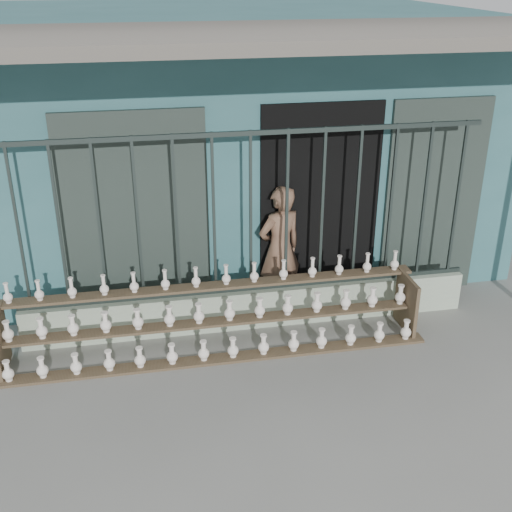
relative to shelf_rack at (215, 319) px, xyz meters
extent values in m
plane|color=slate|center=(0.46, -0.88, -0.36)|extent=(60.00, 60.00, 0.00)
cube|color=#306166|center=(0.46, 3.42, 1.24)|extent=(7.00, 5.00, 3.20)
cube|color=black|center=(1.36, 0.94, 0.84)|extent=(1.40, 0.12, 2.40)
cube|color=#212C27|center=(-0.74, 0.90, 0.84)|extent=(1.60, 0.08, 2.40)
cube|color=#212C27|center=(2.76, 0.90, 0.84)|extent=(1.20, 0.08, 2.40)
cube|color=#59544C|center=(0.46, 0.32, 2.79)|extent=(7.40, 2.00, 0.12)
cube|color=#A6B79D|center=(0.46, 0.42, -0.14)|extent=(5.00, 0.20, 0.45)
cube|color=#283330|center=(-1.89, 0.42, 0.99)|extent=(0.03, 0.03, 1.80)
cube|color=#283330|center=(-1.49, 0.42, 0.99)|extent=(0.03, 0.03, 1.80)
cube|color=#283330|center=(-1.10, 0.42, 0.99)|extent=(0.03, 0.03, 1.80)
cube|color=#283330|center=(-0.71, 0.42, 0.99)|extent=(0.03, 0.03, 1.80)
cube|color=#283330|center=(-0.32, 0.42, 0.99)|extent=(0.03, 0.03, 1.80)
cube|color=#283330|center=(0.07, 0.42, 0.99)|extent=(0.03, 0.03, 1.80)
cube|color=#283330|center=(0.46, 0.42, 0.99)|extent=(0.03, 0.03, 1.80)
cube|color=#283330|center=(0.86, 0.42, 0.99)|extent=(0.03, 0.03, 1.80)
cube|color=#283330|center=(1.25, 0.42, 0.99)|extent=(0.03, 0.03, 1.80)
cube|color=#283330|center=(1.64, 0.42, 0.99)|extent=(0.03, 0.03, 1.80)
cube|color=#283330|center=(2.03, 0.42, 0.99)|extent=(0.03, 0.03, 1.80)
cube|color=#283330|center=(2.42, 0.42, 0.99)|extent=(0.03, 0.03, 1.80)
cube|color=#283330|center=(2.81, 0.42, 0.99)|extent=(0.03, 0.03, 1.80)
cube|color=#283330|center=(0.46, 0.42, 1.86)|extent=(5.00, 0.04, 0.05)
cube|color=#283330|center=(0.46, 0.42, 0.11)|extent=(5.00, 0.04, 0.05)
cube|color=brown|center=(0.00, -0.23, -0.35)|extent=(4.50, 0.18, 0.03)
cube|color=brown|center=(0.00, 0.02, -0.05)|extent=(4.50, 0.18, 0.03)
cube|color=brown|center=(0.00, 0.27, 0.25)|extent=(4.50, 0.18, 0.03)
cube|color=brown|center=(-2.15, 0.02, -0.04)|extent=(0.04, 0.55, 0.64)
cube|color=brown|center=(2.15, 0.02, -0.04)|extent=(0.04, 0.55, 0.64)
imported|color=brown|center=(0.87, 0.76, 0.40)|extent=(0.65, 0.54, 1.52)
camera|label=1|loc=(-0.67, -5.81, 3.42)|focal=45.00mm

